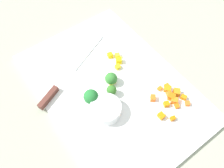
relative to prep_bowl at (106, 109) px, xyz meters
The scene contains 26 objects.
ground_plane 0.09m from the prep_bowl, 132.52° to the left, with size 4.00×4.00×0.00m, color #969A87.
cutting_board 0.09m from the prep_bowl, 132.52° to the left, with size 0.54×0.38×0.01m, color white.
prep_bowl is the anchor object (origin of this frame).
chef_knife 0.16m from the prep_bowl, 163.04° to the right, with size 0.14×0.29×0.02m.
carrot_dice_0 0.19m from the prep_bowl, 66.77° to the left, with size 0.02×0.02×0.02m, color orange.
carrot_dice_1 0.19m from the prep_bowl, 75.34° to the left, with size 0.02×0.02×0.01m, color orange.
carrot_dice_2 0.17m from the prep_bowl, 78.90° to the left, with size 0.01×0.01×0.01m, color orange.
carrot_dice_3 0.22m from the prep_bowl, 59.67° to the left, with size 0.01×0.01×0.01m, color orange.
carrot_dice_4 0.17m from the prep_bowl, 60.70° to the left, with size 0.01×0.01×0.01m, color orange.
carrot_dice_5 0.18m from the prep_bowl, 46.85° to the left, with size 0.01×0.01×0.01m, color orange.
carrot_dice_6 0.19m from the prep_bowl, 63.02° to the left, with size 0.02×0.02×0.02m, color orange.
carrot_dice_7 0.15m from the prep_bowl, 48.15° to the left, with size 0.02×0.01×0.01m, color orange.
carrot_dice_8 0.20m from the prep_bowl, 69.67° to the left, with size 0.02×0.02×0.02m, color orange.
carrot_dice_9 0.19m from the prep_bowl, 58.37° to the left, with size 0.01×0.01×0.01m, color orange.
carrot_dice_10 0.22m from the prep_bowl, 64.81° to the left, with size 0.01×0.02×0.01m, color orange.
carrot_dice_11 0.19m from the prep_bowl, 78.58° to the left, with size 0.01×0.01×0.01m, color orange.
carrot_dice_12 0.13m from the prep_bowl, 70.19° to the left, with size 0.01×0.02×0.02m, color orange.
carrot_dice_13 0.18m from the prep_bowl, 70.26° to the left, with size 0.01×0.01×0.01m, color orange.
pepper_dice_0 0.19m from the prep_bowl, 140.67° to the left, with size 0.01×0.01×0.01m, color yellow.
pepper_dice_1 0.17m from the prep_bowl, 131.35° to the left, with size 0.02×0.02×0.02m, color yellow.
pepper_dice_2 0.15m from the prep_bowl, 130.84° to the left, with size 0.01×0.01×0.01m, color yellow.
pepper_dice_3 0.19m from the prep_bowl, 133.90° to the left, with size 0.01×0.01×0.01m, color yellow.
pepper_dice_4 0.10m from the prep_bowl, 134.62° to the left, with size 0.02×0.02×0.01m, color yellow.
broccoli_floret_0 0.05m from the prep_bowl, 165.52° to the right, with size 0.04×0.04×0.05m.
broccoli_floret_1 0.06m from the prep_bowl, 128.50° to the left, with size 0.03×0.03×0.04m.
broccoli_floret_2 0.10m from the prep_bowl, 135.48° to the left, with size 0.04×0.04×0.04m.
Camera 1 is at (0.28, -0.20, 0.57)m, focal length 36.55 mm.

